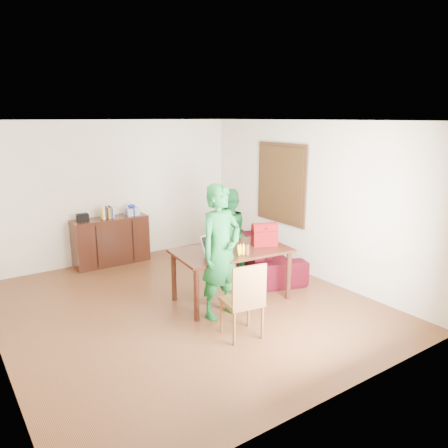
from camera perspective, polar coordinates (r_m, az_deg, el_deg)
room at (r=6.36m, az=-5.74°, el=0.65°), size 5.20×5.70×2.90m
table at (r=6.61m, az=0.98°, el=-4.20°), size 1.81×1.13×0.81m
chair at (r=5.68m, az=2.39°, el=-11.76°), size 0.53×0.51×1.01m
person_near at (r=6.03m, az=-0.44°, el=-3.62°), size 0.75×0.55×1.88m
person_far at (r=7.38m, az=0.46°, el=-1.53°), size 0.90×0.77×1.59m
laptop at (r=6.42m, az=-0.69°, el=-3.35°), size 0.43×0.37×0.26m
bananas at (r=6.30m, az=2.24°, el=-3.82°), size 0.20×0.14×0.07m
bottle at (r=6.33m, az=3.05°, el=-3.25°), size 0.07×0.07×0.17m
red_bag at (r=6.79m, az=5.29°, el=-1.62°), size 0.44×0.36×0.28m
sofa at (r=8.08m, az=4.77°, el=-3.70°), size 1.49×2.37×0.65m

